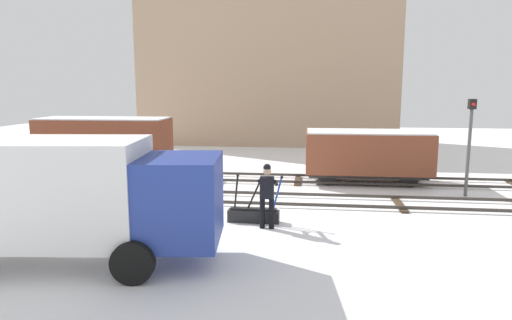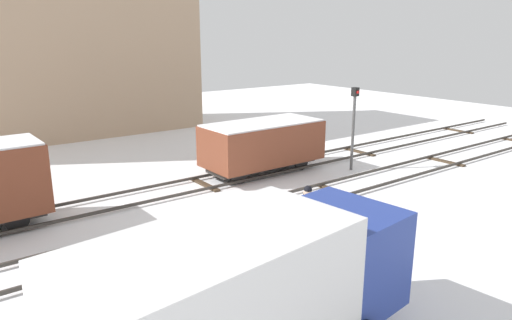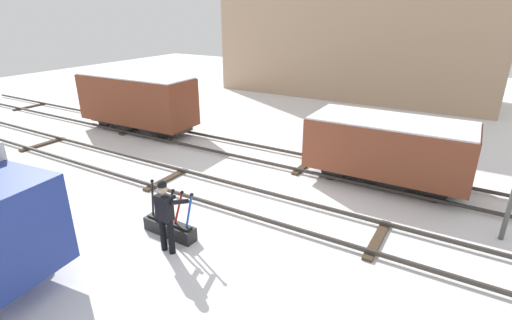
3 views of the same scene
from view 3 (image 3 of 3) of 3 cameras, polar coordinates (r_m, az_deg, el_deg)
ground_plane at (r=11.24m, az=0.03°, el=-6.96°), size 60.00×60.00×0.00m
track_main_line at (r=11.19m, az=0.03°, el=-6.49°), size 44.00×1.94×0.18m
track_siding_near at (r=14.09m, az=7.45°, el=-0.50°), size 44.00×1.94×0.18m
switch_lever_frame at (r=10.04m, az=-12.79°, el=-9.71°), size 1.64×0.40×1.45m
rail_worker at (r=9.05m, az=-13.41°, el=-7.57°), size 0.55×0.70×1.86m
freight_car_mid_siding at (r=12.93m, az=19.24°, el=1.85°), size 5.03×2.36×2.17m
freight_car_far_end at (r=18.54m, az=-17.44°, el=8.59°), size 5.71×2.09×2.62m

